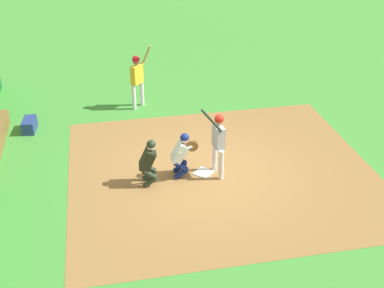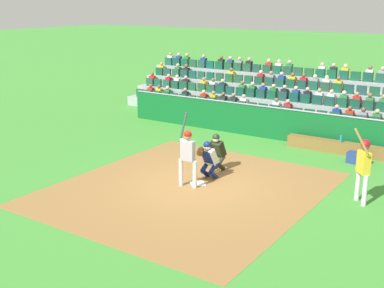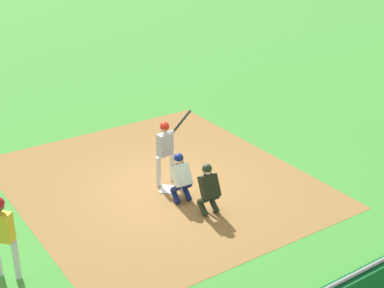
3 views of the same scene
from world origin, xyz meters
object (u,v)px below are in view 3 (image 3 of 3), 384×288
object	(u,v)px
home_plate_marker	(169,189)
batter_at_plate	(166,146)
on_deck_batter	(2,228)
catcher_crouching	(181,174)
home_plate_umpire	(208,187)

from	to	relation	value
home_plate_marker	batter_at_plate	size ratio (longest dim) A/B	0.20
batter_at_plate	on_deck_batter	xyz separation A→B (m)	(-4.73, -1.58, 0.05)
home_plate_marker	on_deck_batter	world-z (taller)	on_deck_batter
catcher_crouching	home_plate_marker	bearing A→B (deg)	88.94
home_plate_marker	catcher_crouching	bearing A→B (deg)	-91.06
home_plate_marker	on_deck_batter	bearing A→B (deg)	-164.88
home_plate_marker	catcher_crouching	xyz separation A→B (m)	(-0.01, -0.59, 0.69)
catcher_crouching	on_deck_batter	bearing A→B (deg)	-171.91
catcher_crouching	on_deck_batter	distance (m)	4.64
catcher_crouching	home_plate_umpire	xyz separation A→B (m)	(0.21, -0.89, -0.01)
catcher_crouching	home_plate_umpire	distance (m)	0.91
on_deck_batter	batter_at_plate	bearing A→B (deg)	18.49
home_plate_umpire	on_deck_batter	world-z (taller)	on_deck_batter
home_plate_umpire	catcher_crouching	bearing A→B (deg)	103.25
home_plate_marker	home_plate_umpire	world-z (taller)	home_plate_umpire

